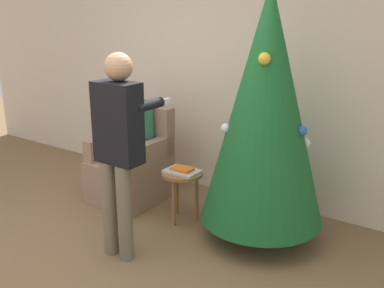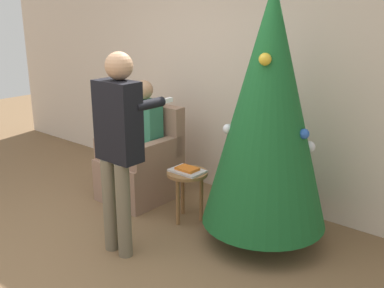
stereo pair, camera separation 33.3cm
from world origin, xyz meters
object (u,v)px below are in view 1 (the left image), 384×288
Objects in this scene: person_seated at (130,136)px; side_stool at (182,180)px; armchair at (133,168)px; christmas_tree at (266,107)px; person_standing at (118,140)px.

side_stool is at bearing -7.35° from person_seated.
christmas_tree is at bearing -0.40° from armchair.
christmas_tree reaches higher than armchair.
person_seated is at bearing -90.00° from armchair.
armchair is 1.98× the size of side_stool.
person_standing is 3.37× the size of side_stool.
christmas_tree is 1.24m from person_standing.
person_seated is 2.56× the size of side_stool.
person_standing is at bearing -132.87° from christmas_tree.
side_stool is (0.75, -0.12, 0.07)m from armchair.
person_standing is at bearing -93.64° from side_stool.
person_standing is 0.98m from side_stool.
armchair is (-1.53, 0.01, -0.86)m from christmas_tree.
christmas_tree is 1.32× the size of person_standing.
armchair is 0.76m from side_stool.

